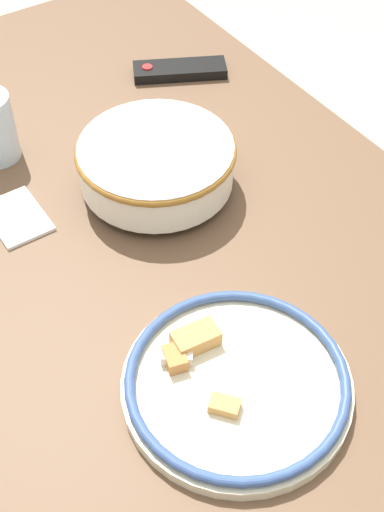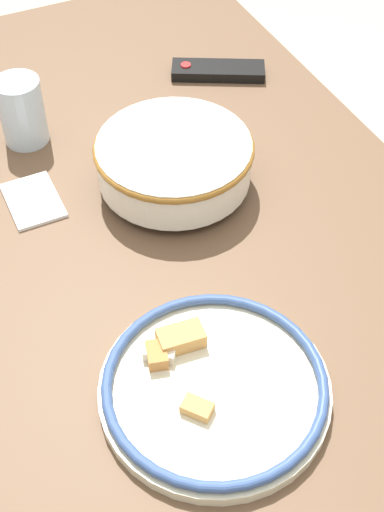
{
  "view_description": "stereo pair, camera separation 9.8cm",
  "coord_description": "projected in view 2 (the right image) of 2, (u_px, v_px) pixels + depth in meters",
  "views": [
    {
      "loc": [
        0.66,
        -0.4,
        1.51
      ],
      "look_at": [
        0.09,
        -0.02,
        0.76
      ],
      "focal_mm": 50.0,
      "sensor_mm": 36.0,
      "label": 1
    },
    {
      "loc": [
        0.71,
        -0.32,
        1.51
      ],
      "look_at": [
        0.09,
        -0.02,
        0.76
      ],
      "focal_mm": 50.0,
      "sensor_mm": 36.0,
      "label": 2
    }
  ],
  "objects": [
    {
      "name": "ground_plane",
      "position": [
        184.0,
        447.0,
        1.64
      ],
      "size": [
        8.0,
        8.0,
        0.0
      ],
      "primitive_type": "plane",
      "color": "#B7A88E"
    },
    {
      "name": "dining_table",
      "position": [
        181.0,
        264.0,
        1.17
      ],
      "size": [
        1.53,
        0.83,
        0.71
      ],
      "color": "brown",
      "rests_on": "ground_plane"
    },
    {
      "name": "noodle_bowl",
      "position": [
        174.0,
        161.0,
        1.15
      ],
      "size": [
        0.26,
        0.26,
        0.09
      ],
      "color": "silver",
      "rests_on": "dining_table"
    },
    {
      "name": "food_plate",
      "position": [
        213.0,
        386.0,
        0.91
      ],
      "size": [
        0.3,
        0.3,
        0.04
      ],
      "color": "beige",
      "rests_on": "dining_table"
    },
    {
      "name": "tv_remote",
      "position": [
        218.0,
        71.0,
        1.39
      ],
      "size": [
        0.13,
        0.19,
        0.02
      ],
      "rotation": [
        0.0,
        0.0,
        2.67
      ],
      "color": "black",
      "rests_on": "dining_table"
    },
    {
      "name": "drinking_glass",
      "position": [
        22.0,
        111.0,
        1.22
      ],
      "size": [
        0.08,
        0.08,
        0.12
      ],
      "color": "silver",
      "rests_on": "dining_table"
    },
    {
      "name": "folded_napkin",
      "position": [
        33.0,
        200.0,
        1.16
      ],
      "size": [
        0.12,
        0.08,
        0.01
      ],
      "color": "white",
      "rests_on": "dining_table"
    }
  ]
}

